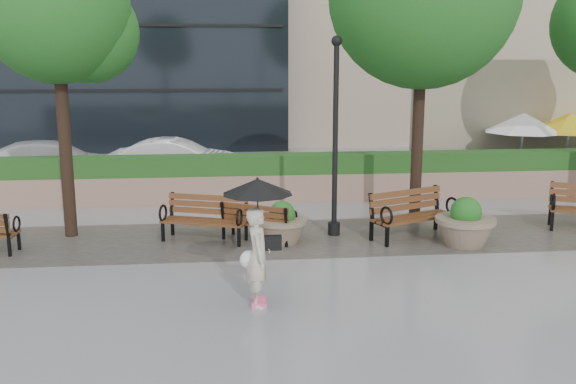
{
  "coord_description": "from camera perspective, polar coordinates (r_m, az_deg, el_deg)",
  "views": [
    {
      "loc": [
        -1.87,
        -11.08,
        4.04
      ],
      "look_at": [
        -0.45,
        2.91,
        1.1
      ],
      "focal_mm": 40.0,
      "sensor_mm": 36.0,
      "label": 1
    }
  ],
  "objects": [
    {
      "name": "cafe_hedge",
      "position": [
        22.08,
        23.8,
        1.43
      ],
      "size": [
        8.0,
        0.5,
        0.9
      ],
      "primitive_type": "cube",
      "color": "#1C4818",
      "rests_on": "ground"
    },
    {
      "name": "car_left",
      "position": [
        22.29,
        -20.08,
        2.48
      ],
      "size": [
        5.02,
        2.45,
        1.41
      ],
      "primitive_type": "imported",
      "rotation": [
        0.0,
        0.0,
        1.67
      ],
      "color": "silver",
      "rests_on": "ground"
    },
    {
      "name": "asphalt_street",
      "position": [
        22.52,
        -0.94,
        1.47
      ],
      "size": [
        40.0,
        7.0,
        0.0
      ],
      "primitive_type": "cube",
      "color": "black",
      "rests_on": "ground"
    },
    {
      "name": "ground",
      "position": [
        11.94,
        3.6,
        -7.99
      ],
      "size": [
        100.0,
        100.0,
        0.0
      ],
      "primitive_type": "plane",
      "color": "gray",
      "rests_on": "ground"
    },
    {
      "name": "pedestrian",
      "position": [
        10.5,
        -2.7,
        -3.35
      ],
      "size": [
        1.16,
        1.16,
        2.13
      ],
      "rotation": [
        0.0,
        0.0,
        1.55
      ],
      "color": "beige",
      "rests_on": "ground"
    },
    {
      "name": "planter_left",
      "position": [
        14.26,
        -0.54,
        -3.1
      ],
      "size": [
        1.13,
        1.13,
        0.95
      ],
      "color": "#7F6B56",
      "rests_on": "ground"
    },
    {
      "name": "tree_0",
      "position": [
        15.26,
        -19.29,
        14.55
      ],
      "size": [
        3.34,
        3.23,
        6.7
      ],
      "color": "black",
      "rests_on": "ground"
    },
    {
      "name": "patio_umb_white",
      "position": [
        22.1,
        20.2,
        5.76
      ],
      "size": [
        2.5,
        2.5,
        2.3
      ],
      "color": "black",
      "rests_on": "ground"
    },
    {
      "name": "planter_right",
      "position": [
        14.55,
        15.47,
        -3.0
      ],
      "size": [
        1.31,
        1.31,
        1.1
      ],
      "color": "#7F6B56",
      "rests_on": "ground"
    },
    {
      "name": "hedge_wall",
      "position": [
        18.49,
        0.11,
        1.28
      ],
      "size": [
        24.0,
        0.8,
        1.35
      ],
      "color": "#906C5D",
      "rests_on": "ground"
    },
    {
      "name": "lamppost",
      "position": [
        14.6,
        4.21,
        3.79
      ],
      "size": [
        0.28,
        0.28,
        4.53
      ],
      "color": "black",
      "rests_on": "ground"
    },
    {
      "name": "bench_3",
      "position": [
        14.91,
        11.01,
        -2.85
      ],
      "size": [
        2.15,
        1.55,
        1.08
      ],
      "rotation": [
        0.0,
        0.0,
        0.42
      ],
      "color": "brown",
      "rests_on": "ground"
    },
    {
      "name": "cobble_strip",
      "position": [
        14.76,
        1.71,
        -4.06
      ],
      "size": [
        28.0,
        3.2,
        0.01
      ],
      "primitive_type": "cube",
      "color": "#383330",
      "rests_on": "ground"
    },
    {
      "name": "bench_2",
      "position": [
        14.45,
        -2.62,
        -3.37
      ],
      "size": [
        1.74,
        1.36,
        0.88
      ],
      "rotation": [
        0.0,
        0.0,
        2.63
      ],
      "color": "brown",
      "rests_on": "ground"
    },
    {
      "name": "patio_umb_yellow_a",
      "position": [
        22.73,
        23.74,
        5.64
      ],
      "size": [
        2.5,
        2.5,
        2.3
      ],
      "color": "black",
      "rests_on": "ground"
    },
    {
      "name": "bench_1",
      "position": [
        14.54,
        -7.42,
        -3.2
      ],
      "size": [
        2.01,
        1.33,
        1.01
      ],
      "rotation": [
        0.0,
        0.0,
        -0.34
      ],
      "color": "brown",
      "rests_on": "ground"
    },
    {
      "name": "car_right",
      "position": [
        21.79,
        -9.85,
        2.82
      ],
      "size": [
        4.4,
        1.91,
        1.41
      ],
      "primitive_type": "imported",
      "rotation": [
        0.0,
        0.0,
        1.47
      ],
      "color": "silver",
      "rests_on": "ground"
    },
    {
      "name": "cafe_wall",
      "position": [
        24.04,
        22.59,
        6.04
      ],
      "size": [
        10.0,
        0.6,
        4.0
      ],
      "primitive_type": "cube",
      "color": "tan",
      "rests_on": "ground"
    }
  ]
}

